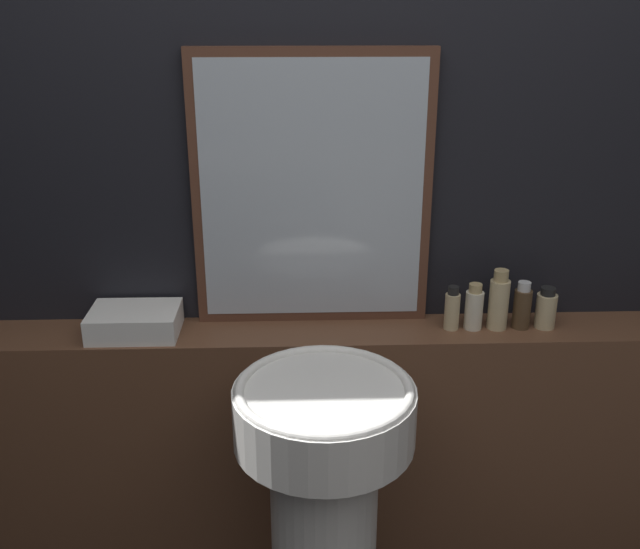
# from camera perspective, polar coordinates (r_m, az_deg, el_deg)

# --- Properties ---
(wall_back) EXTENTS (8.00, 0.06, 2.50)m
(wall_back) POSITION_cam_1_polar(r_m,az_deg,el_deg) (1.96, 1.98, 6.17)
(wall_back) COLOR black
(wall_back) RESTS_ON ground_plane
(vanity_counter) EXTENTS (2.92, 0.19, 0.91)m
(vanity_counter) POSITION_cam_1_polar(r_m,az_deg,el_deg) (2.19, 1.94, -15.23)
(vanity_counter) COLOR brown
(vanity_counter) RESTS_ON ground_plane
(pedestal_sink) EXTENTS (0.42, 0.42, 0.96)m
(pedestal_sink) POSITION_cam_1_polar(r_m,az_deg,el_deg) (1.83, 0.32, -19.37)
(pedestal_sink) COLOR silver
(pedestal_sink) RESTS_ON ground_plane
(mirror) EXTENTS (0.64, 0.03, 0.74)m
(mirror) POSITION_cam_1_polar(r_m,az_deg,el_deg) (1.90, -0.63, 6.62)
(mirror) COLOR #563323
(mirror) RESTS_ON vanity_counter
(towel_stack) EXTENTS (0.24, 0.17, 0.07)m
(towel_stack) POSITION_cam_1_polar(r_m,az_deg,el_deg) (1.99, -14.59, -3.66)
(towel_stack) COLOR white
(towel_stack) RESTS_ON vanity_counter
(shampoo_bottle) EXTENTS (0.04, 0.04, 0.12)m
(shampoo_bottle) POSITION_cam_1_polar(r_m,az_deg,el_deg) (1.97, 10.52, -2.75)
(shampoo_bottle) COLOR #C6B284
(shampoo_bottle) RESTS_ON vanity_counter
(conditioner_bottle) EXTENTS (0.05, 0.05, 0.13)m
(conditioner_bottle) POSITION_cam_1_polar(r_m,az_deg,el_deg) (1.99, 12.21, -2.63)
(conditioner_bottle) COLOR beige
(conditioner_bottle) RESTS_ON vanity_counter
(lotion_bottle) EXTENTS (0.05, 0.05, 0.17)m
(lotion_bottle) POSITION_cam_1_polar(r_m,az_deg,el_deg) (2.00, 14.11, -2.11)
(lotion_bottle) COLOR #C6B284
(lotion_bottle) RESTS_ON vanity_counter
(body_wash_bottle) EXTENTS (0.05, 0.05, 0.13)m
(body_wash_bottle) POSITION_cam_1_polar(r_m,az_deg,el_deg) (2.02, 15.87, -2.50)
(body_wash_bottle) COLOR #4C3823
(body_wash_bottle) RESTS_ON vanity_counter
(hand_soap_bottle) EXTENTS (0.06, 0.06, 0.12)m
(hand_soap_bottle) POSITION_cam_1_polar(r_m,az_deg,el_deg) (2.05, 17.63, -2.64)
(hand_soap_bottle) COLOR #C6B284
(hand_soap_bottle) RESTS_ON vanity_counter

